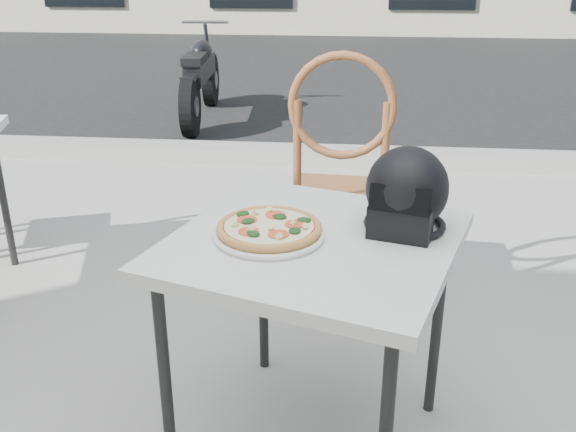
# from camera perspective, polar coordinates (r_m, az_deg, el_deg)

# --- Properties ---
(ground) EXTENTS (80.00, 80.00, 0.00)m
(ground) POSITION_cam_1_polar(r_m,az_deg,el_deg) (2.34, -2.47, -18.20)
(ground) COLOR #9E9B95
(ground) RESTS_ON ground
(street_asphalt) EXTENTS (30.00, 8.00, 0.00)m
(street_asphalt) POSITION_cam_1_polar(r_m,az_deg,el_deg) (8.89, 3.93, 12.62)
(street_asphalt) COLOR black
(street_asphalt) RESTS_ON ground
(curb) EXTENTS (30.00, 0.25, 0.12)m
(curb) POSITION_cam_1_polar(r_m,az_deg,el_deg) (4.98, 2.31, 5.40)
(curb) COLOR gray
(curb) RESTS_ON ground
(cafe_table_main) EXTENTS (1.00, 1.00, 0.75)m
(cafe_table_main) POSITION_cam_1_polar(r_m,az_deg,el_deg) (1.90, 2.28, -3.80)
(cafe_table_main) COLOR silver
(cafe_table_main) RESTS_ON ground
(plate) EXTENTS (0.42, 0.42, 0.02)m
(plate) POSITION_cam_1_polar(r_m,az_deg,el_deg) (1.86, -1.68, -1.67)
(plate) COLOR white
(plate) RESTS_ON cafe_table_main
(pizza) EXTENTS (0.32, 0.32, 0.04)m
(pizza) POSITION_cam_1_polar(r_m,az_deg,el_deg) (1.85, -1.69, -1.02)
(pizza) COLOR #C78B48
(pizza) RESTS_ON plate
(helmet) EXTENTS (0.30, 0.31, 0.25)m
(helmet) POSITION_cam_1_polar(r_m,az_deg,el_deg) (1.91, 10.47, 1.94)
(helmet) COLOR black
(helmet) RESTS_ON cafe_table_main
(cafe_chair_main) EXTENTS (0.47, 0.47, 1.17)m
(cafe_chair_main) POSITION_cam_1_polar(r_m,az_deg,el_deg) (2.78, 4.81, 4.10)
(cafe_chair_main) COLOR brown
(cafe_chair_main) RESTS_ON ground
(motorcycle) EXTENTS (0.46, 1.78, 0.88)m
(motorcycle) POSITION_cam_1_polar(r_m,az_deg,el_deg) (6.31, -7.77, 11.96)
(motorcycle) COLOR black
(motorcycle) RESTS_ON street_asphalt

